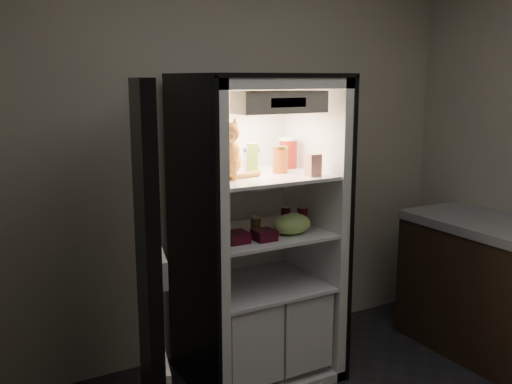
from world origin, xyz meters
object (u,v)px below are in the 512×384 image
pepper_jar (288,153)px  berry_box_left (237,237)px  refrigerator (255,252)px  cream_carton (313,165)px  parmesan_shaker (252,158)px  tabby_cat (226,155)px  soda_can_a (286,215)px  grape_bag (292,224)px  mayo_tub (251,160)px  condiment_jar (256,223)px  soda_can_c (294,222)px  soda_can_b (302,216)px  salsa_jar (280,159)px  berry_box_right (264,235)px

pepper_jar → berry_box_left: pepper_jar is taller
refrigerator → cream_carton: refrigerator is taller
refrigerator → parmesan_shaker: size_ratio=10.50×
tabby_cat → cream_carton: bearing=-5.1°
soda_can_a → grape_bag: (-0.09, -0.22, 0.00)m
mayo_tub → pepper_jar: bearing=-3.8°
tabby_cat → condiment_jar: tabby_cat is taller
mayo_tub → soda_can_c: (0.16, -0.23, -0.36)m
soda_can_b → grape_bag: 0.20m
soda_can_c → grape_bag: size_ratio=0.46×
pepper_jar → berry_box_left: size_ratio=1.54×
parmesan_shaker → soda_can_b: bearing=-12.9°
tabby_cat → soda_can_c: size_ratio=3.15×
mayo_tub → parmesan_shaker: bearing=-115.7°
pepper_jar → soda_can_b: pepper_jar is taller
parmesan_shaker → pepper_jar: pepper_jar is taller
salsa_jar → berry_box_left: 0.55m
berry_box_right → salsa_jar: bearing=38.2°
refrigerator → condiment_jar: bearing=-115.3°
condiment_jar → berry_box_right: 0.21m
grape_bag → berry_box_left: grape_bag is taller
salsa_jar → soda_can_a: size_ratio=1.43×
parmesan_shaker → mayo_tub: (0.04, 0.08, -0.02)m
pepper_jar → salsa_jar: bearing=-136.9°
tabby_cat → soda_can_a: 0.63m
tabby_cat → soda_can_a: bearing=28.4°
berry_box_left → condiment_jar: bearing=37.9°
tabby_cat → condiment_jar: bearing=29.1°
tabby_cat → berry_box_left: 0.47m
mayo_tub → grape_bag: (0.12, -0.28, -0.36)m
soda_can_a → parmesan_shaker: bearing=-175.6°
salsa_jar → parmesan_shaker: bearing=155.6°
condiment_jar → pepper_jar: bearing=16.9°
parmesan_shaker → cream_carton: parmesan_shaker is taller
grape_bag → berry_box_right: size_ratio=2.02×
condiment_jar → berry_box_right: (-0.06, -0.20, -0.01)m
salsa_jar → berry_box_right: size_ratio=1.33×
soda_can_a → soda_can_c: same height
mayo_tub → salsa_jar: salsa_jar is taller
tabby_cat → cream_carton: tabby_cat is taller
parmesan_shaker → berry_box_left: size_ratio=1.45×
berry_box_left → soda_can_b: bearing=13.1°
soda_can_b → berry_box_left: soda_can_b is taller
cream_carton → grape_bag: 0.37m
mayo_tub → grape_bag: 0.47m
pepper_jar → soda_can_c: bearing=-113.2°
berry_box_right → pepper_jar: bearing=40.3°
soda_can_a → grape_bag: 0.23m
parmesan_shaker → condiment_jar: 0.40m
soda_can_b → berry_box_right: bearing=-156.9°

